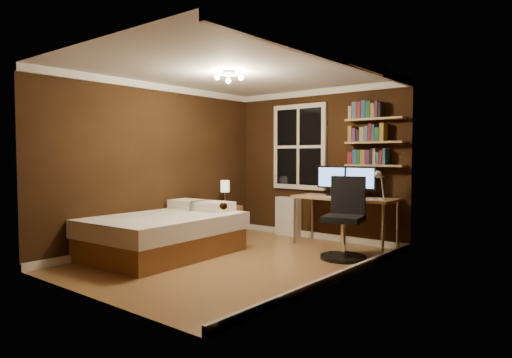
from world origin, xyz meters
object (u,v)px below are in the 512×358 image
Objects in this scene: radiator at (288,216)px; desk_lamp at (380,185)px; desk at (344,201)px; monitor_left at (332,181)px; bedside_lamp at (225,193)px; office_chair at (345,226)px; bed at (164,234)px; monitor_right at (360,182)px; nightstand at (225,221)px.

radiator is 1.53× the size of desk_lamp.
monitor_left reaches higher than desk.
bedside_lamp is at bearing -162.87° from desk.
office_chair reaches higher than bedside_lamp.
bedside_lamp reaches higher than bed.
monitor_left is at bearing 180.00° from monitor_right.
radiator is at bearing 170.67° from desk_lamp.
radiator is (0.75, 0.81, 0.07)m from nightstand.
desk_lamp reaches higher than radiator.
radiator is 1.58m from monitor_right.
desk is at bearing 17.13° from bedside_lamp.
office_chair reaches higher than desk.
monitor_left is at bearing 168.77° from desk_lamp.
radiator is at bearing 54.95° from nightstand.
nightstand is (-0.29, 1.57, -0.03)m from bed.
bedside_lamp is at bearing 0.00° from nightstand.
office_chair is (2.06, 1.43, 0.14)m from bed.
bed is at bearing -127.39° from desk.
nightstand is 1.10m from radiator.
desk_lamp is at bearing 11.13° from bedside_lamp.
nightstand is at bearing -162.58° from monitor_right.
bedside_lamp is 2.04m from desk.
bed is 2.42m from radiator.
monitor_right is at bearing 17.42° from bedside_lamp.
radiator is (0.46, 2.37, 0.04)m from bed.
nightstand is 2.37m from office_chair.
nightstand is 1.23× the size of desk_lamp.
nightstand is at bearing -157.92° from monitor_left.
bed is 2.51m from office_chair.
bed is 1.60m from nightstand.
monitor_right reaches higher than nightstand.
monitor_left is at bearing -7.51° from radiator.
nightstand is at bearing -162.87° from desk.
desk reaches higher than bed.
bed is 3.21× the size of radiator.
monitor_left is (1.68, 0.68, 0.73)m from nightstand.
nightstand is 0.49m from bedside_lamp.
radiator is at bearing 137.06° from office_chair.
monitor_right is (0.49, 0.00, 0.00)m from monitor_left.
nightstand is 2.39m from monitor_right.
desk is 0.69m from desk_lamp.
monitor_right reaches higher than desk.
nightstand is 2.09m from desk.
desk is at bearing 106.16° from office_chair.
bed is 3.16m from desk_lamp.
desk_lamp is at bearing -9.33° from radiator.
monitor_right is 0.43m from desk_lamp.
monitor_left reaches higher than radiator.
bed is at bearing -79.39° from bedside_lamp.
bed is 4.98× the size of bedside_lamp.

